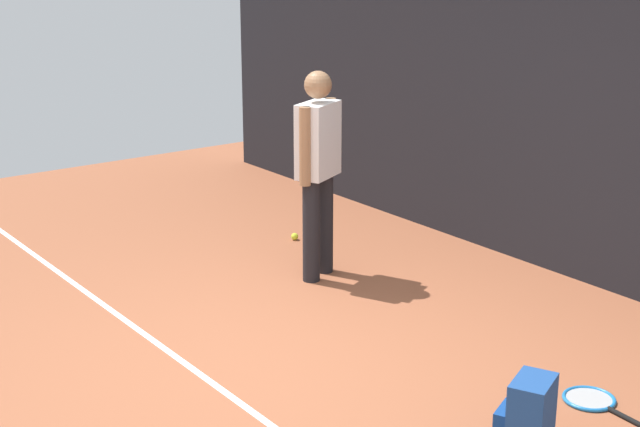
# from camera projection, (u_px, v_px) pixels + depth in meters

# --- Properties ---
(ground_plane) EXTENTS (12.00, 12.00, 0.00)m
(ground_plane) POSITION_uv_depth(u_px,v_px,m) (271.00, 371.00, 6.22)
(ground_plane) COLOR #9E5638
(back_fence) EXTENTS (10.00, 0.10, 2.42)m
(back_fence) POSITION_uv_depth(u_px,v_px,m) (582.00, 132.00, 7.59)
(back_fence) COLOR black
(back_fence) RESTS_ON ground
(court_line) EXTENTS (9.00, 0.05, 0.00)m
(court_line) POSITION_uv_depth(u_px,v_px,m) (218.00, 387.00, 6.00)
(court_line) COLOR white
(court_line) RESTS_ON ground
(tennis_player) EXTENTS (0.37, 0.49, 1.70)m
(tennis_player) POSITION_uv_depth(u_px,v_px,m) (318.00, 162.00, 7.65)
(tennis_player) COLOR black
(tennis_player) RESTS_ON ground
(tennis_racket) EXTENTS (0.62, 0.34, 0.03)m
(tennis_racket) POSITION_uv_depth(u_px,v_px,m) (593.00, 401.00, 5.81)
(tennis_racket) COLOR black
(tennis_racket) RESTS_ON ground
(backpack) EXTENTS (0.36, 0.36, 0.44)m
(backpack) POSITION_uv_depth(u_px,v_px,m) (528.00, 417.00, 5.21)
(backpack) COLOR #1E478C
(backpack) RESTS_ON ground
(tennis_ball_near_player) EXTENTS (0.07, 0.07, 0.07)m
(tennis_ball_near_player) POSITION_uv_depth(u_px,v_px,m) (295.00, 237.00, 8.82)
(tennis_ball_near_player) COLOR #CCE033
(tennis_ball_near_player) RESTS_ON ground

